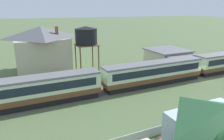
{
  "coord_description": "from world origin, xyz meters",
  "views": [
    {
      "loc": [
        -30.25,
        -26.35,
        12.84
      ],
      "look_at": [
        -16.65,
        3.64,
        2.81
      ],
      "focal_mm": 32.0,
      "sensor_mm": 36.0,
      "label": 1
    }
  ],
  "objects_px": {
    "passenger_train": "(155,72)",
    "water_tower": "(86,36)",
    "station_house_grey_roof": "(42,48)",
    "station_building": "(167,57)"
  },
  "relations": [
    {
      "from": "passenger_train",
      "to": "water_tower",
      "type": "height_order",
      "value": "water_tower"
    },
    {
      "from": "station_house_grey_roof",
      "to": "water_tower",
      "type": "xyz_separation_m",
      "value": [
        8.17,
        -5.08,
        2.71
      ]
    },
    {
      "from": "passenger_train",
      "to": "water_tower",
      "type": "xyz_separation_m",
      "value": [
        -8.93,
        11.58,
        5.36
      ]
    },
    {
      "from": "passenger_train",
      "to": "water_tower",
      "type": "distance_m",
      "value": 15.57
    },
    {
      "from": "passenger_train",
      "to": "station_building",
      "type": "bearing_deg",
      "value": 42.18
    },
    {
      "from": "water_tower",
      "to": "station_house_grey_roof",
      "type": "bearing_deg",
      "value": 148.13
    },
    {
      "from": "passenger_train",
      "to": "water_tower",
      "type": "relative_size",
      "value": 6.24
    },
    {
      "from": "station_house_grey_roof",
      "to": "water_tower",
      "type": "relative_size",
      "value": 1.17
    },
    {
      "from": "passenger_train",
      "to": "station_building",
      "type": "xyz_separation_m",
      "value": [
        10.12,
        9.17,
        -0.32
      ]
    },
    {
      "from": "station_building",
      "to": "station_house_grey_roof",
      "type": "height_order",
      "value": "station_house_grey_roof"
    }
  ]
}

